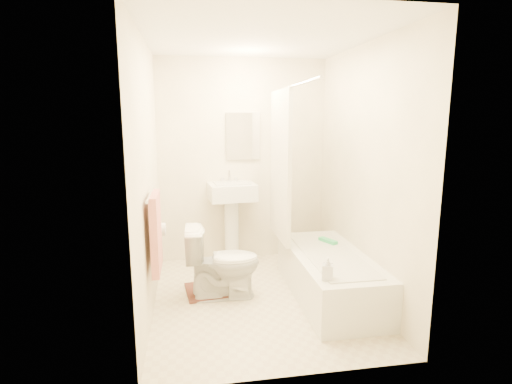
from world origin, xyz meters
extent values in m
plane|color=beige|center=(0.00, 0.00, 0.00)|extent=(2.40, 2.40, 0.00)
plane|color=white|center=(0.00, 0.00, 2.40)|extent=(2.40, 2.40, 0.00)
cube|color=beige|center=(0.00, 1.20, 1.20)|extent=(2.00, 0.02, 2.40)
cube|color=beige|center=(-1.00, 0.00, 1.20)|extent=(0.02, 2.40, 2.40)
cube|color=beige|center=(1.00, 0.00, 1.20)|extent=(0.02, 2.40, 2.40)
cube|color=white|center=(0.00, 1.18, 1.50)|extent=(0.40, 0.03, 0.55)
cylinder|color=silver|center=(0.30, 0.10, 2.00)|extent=(0.03, 1.70, 0.03)
cube|color=silver|center=(0.30, 0.50, 1.22)|extent=(0.04, 0.80, 1.55)
cylinder|color=silver|center=(-0.96, -0.25, 1.10)|extent=(0.02, 0.60, 0.02)
cube|color=#CC7266|center=(-0.93, -0.25, 0.78)|extent=(0.06, 0.45, 0.66)
cylinder|color=white|center=(-0.93, 0.12, 0.70)|extent=(0.11, 0.12, 0.12)
imported|color=white|center=(-0.35, 0.10, 0.35)|extent=(0.72, 0.42, 0.70)
cube|color=#532E1C|center=(-0.40, 0.24, 0.01)|extent=(0.66, 0.53, 0.02)
imported|color=silver|center=(0.44, -0.64, 0.52)|extent=(0.11, 0.11, 0.19)
cube|color=#35C167|center=(0.76, 0.27, 0.45)|extent=(0.15, 0.23, 0.04)
camera|label=1|loc=(-0.64, -3.54, 1.73)|focal=28.00mm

